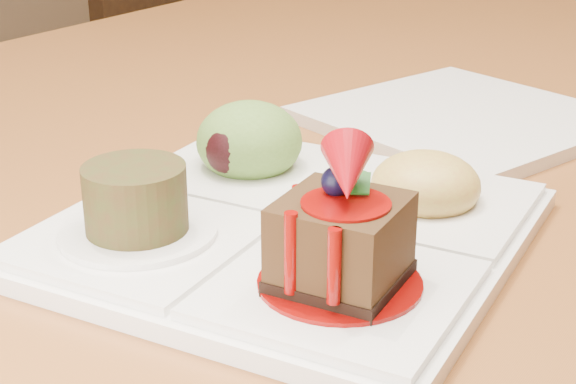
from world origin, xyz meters
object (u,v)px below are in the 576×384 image
Objects in this scene: second_plate at (462,119)px; sampler_plate at (288,208)px; dining_table at (435,114)px; chair_left at (205,115)px.

sampler_plate is at bearing -89.31° from second_plate.
dining_table is 5.76× the size of sampler_plate.
sampler_plate is (0.78, -0.85, 0.29)m from chair_left.
dining_table is at bearing 97.95° from sampler_plate.
sampler_plate reaches higher than second_plate.
sampler_plate is (0.13, -0.50, 0.09)m from dining_table.
sampler_plate is at bearing -75.84° from dining_table.
chair_left reaches higher than dining_table.
chair_left is 1.00m from second_plate.
dining_table is 7.61× the size of second_plate.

